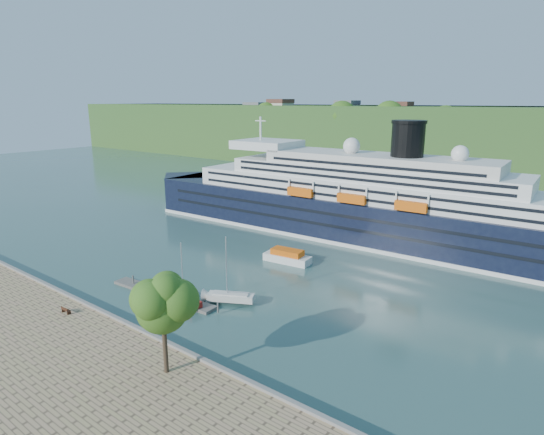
# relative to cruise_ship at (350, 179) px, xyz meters

# --- Properties ---
(ground) EXTENTS (400.00, 400.00, 0.00)m
(ground) POSITION_rel_cruise_ship_xyz_m (-6.03, -50.12, -11.40)
(ground) COLOR #2E5351
(ground) RESTS_ON ground
(far_hillside) EXTENTS (400.00, 50.00, 24.00)m
(far_hillside) POSITION_rel_cruise_ship_xyz_m (-6.03, 94.88, 0.60)
(far_hillside) COLOR #2D5923
(far_hillside) RESTS_ON ground
(quay_coping) EXTENTS (220.00, 0.50, 0.30)m
(quay_coping) POSITION_rel_cruise_ship_xyz_m (-6.03, -50.32, -10.25)
(quay_coping) COLOR slate
(quay_coping) RESTS_ON promenade
(cruise_ship) EXTENTS (102.14, 19.57, 22.80)m
(cruise_ship) POSITION_rel_cruise_ship_xyz_m (0.00, 0.00, 0.00)
(cruise_ship) COLOR black
(cruise_ship) RESTS_ON ground
(park_bench) EXTENTS (1.44, 0.62, 0.92)m
(park_bench) POSITION_rel_cruise_ship_xyz_m (-9.76, -53.10, -9.94)
(park_bench) COLOR #482714
(park_bench) RESTS_ON promenade
(promenade_tree) EXTENTS (6.61, 6.61, 10.94)m
(promenade_tree) POSITION_rel_cruise_ship_xyz_m (9.59, -53.72, -4.93)
(promenade_tree) COLOR #356019
(promenade_tree) RESTS_ON promenade
(floating_pontoon) EXTENTS (18.14, 3.31, 0.40)m
(floating_pontoon) POSITION_rel_cruise_ship_xyz_m (-6.37, -41.23, -11.20)
(floating_pontoon) COLOR slate
(floating_pontoon) RESTS_ON ground
(sailboat_red) EXTENTS (6.51, 2.98, 8.12)m
(sailboat_red) POSITION_rel_cruise_ship_xyz_m (-1.55, -41.36, -7.34)
(sailboat_red) COLOR maroon
(sailboat_red) RESTS_ON ground
(sailboat_white_far) EXTENTS (6.91, 4.89, 8.82)m
(sailboat_white_far) POSITION_rel_cruise_ship_xyz_m (2.80, -37.34, -6.99)
(sailboat_white_far) COLOR silver
(sailboat_white_far) RESTS_ON ground
(tender_launch) EXTENTS (8.27, 3.64, 2.21)m
(tender_launch) POSITION_rel_cruise_ship_xyz_m (-0.55, -19.89, -10.30)
(tender_launch) COLOR #E55C0D
(tender_launch) RESTS_ON ground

